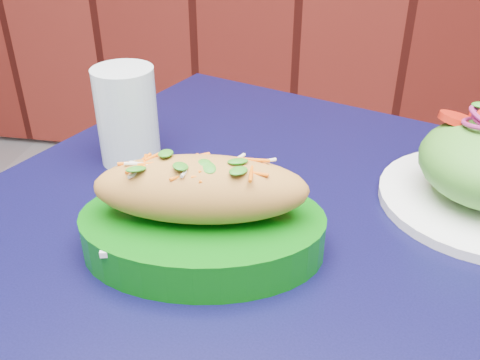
# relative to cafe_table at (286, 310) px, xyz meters

# --- Properties ---
(cafe_table) EXTENTS (1.03, 1.03, 0.75)m
(cafe_table) POSITION_rel_cafe_table_xyz_m (0.00, 0.00, 0.00)
(cafe_table) COLOR black
(cafe_table) RESTS_ON ground
(banh_mi_basket) EXTENTS (0.27, 0.20, 0.12)m
(banh_mi_basket) POSITION_rel_cafe_table_xyz_m (-0.09, -0.02, 0.13)
(banh_mi_basket) COLOR #085F0B
(banh_mi_basket) RESTS_ON cafe_table
(water_glass) EXTENTS (0.08, 0.08, 0.13)m
(water_glass) POSITION_rel_cafe_table_xyz_m (-0.23, 0.16, 0.15)
(water_glass) COLOR silver
(water_glass) RESTS_ON cafe_table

